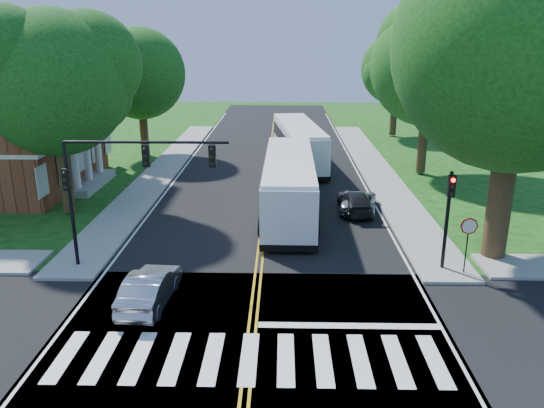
{
  "coord_description": "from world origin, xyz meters",
  "views": [
    {
      "loc": [
        1.07,
        -15.36,
        9.99
      ],
      "look_at": [
        0.55,
        8.59,
        2.4
      ],
      "focal_mm": 35.0,
      "sensor_mm": 36.0,
      "label": 1
    }
  ],
  "objects_px": {
    "bus_lead": "(289,184)",
    "suv": "(359,201)",
    "signal_ne": "(449,208)",
    "bus_follow": "(298,143)",
    "signal_nw": "(121,174)",
    "dark_sedan": "(355,202)",
    "hatchback": "(150,288)"
  },
  "relations": [
    {
      "from": "signal_ne",
      "to": "bus_lead",
      "type": "distance_m",
      "value": 10.57
    },
    {
      "from": "signal_nw",
      "to": "bus_lead",
      "type": "bearing_deg",
      "value": 47.84
    },
    {
      "from": "bus_follow",
      "to": "dark_sedan",
      "type": "bearing_deg",
      "value": 96.86
    },
    {
      "from": "bus_lead",
      "to": "hatchback",
      "type": "height_order",
      "value": "bus_lead"
    },
    {
      "from": "signal_ne",
      "to": "suv",
      "type": "height_order",
      "value": "signal_ne"
    },
    {
      "from": "signal_nw",
      "to": "hatchback",
      "type": "xyz_separation_m",
      "value": [
        1.8,
        -3.33,
        -3.68
      ]
    },
    {
      "from": "signal_ne",
      "to": "bus_follow",
      "type": "height_order",
      "value": "signal_ne"
    },
    {
      "from": "signal_nw",
      "to": "dark_sedan",
      "type": "height_order",
      "value": "signal_nw"
    },
    {
      "from": "bus_lead",
      "to": "hatchback",
      "type": "relative_size",
      "value": 3.11
    },
    {
      "from": "signal_nw",
      "to": "signal_ne",
      "type": "bearing_deg",
      "value": 0.05
    },
    {
      "from": "signal_nw",
      "to": "bus_follow",
      "type": "height_order",
      "value": "signal_nw"
    },
    {
      "from": "signal_nw",
      "to": "suv",
      "type": "xyz_separation_m",
      "value": [
        11.46,
        8.57,
        -3.77
      ]
    },
    {
      "from": "signal_nw",
      "to": "bus_follow",
      "type": "distance_m",
      "value": 22.4
    },
    {
      "from": "bus_lead",
      "to": "dark_sedan",
      "type": "xyz_separation_m",
      "value": [
        3.95,
        0.24,
        -1.16
      ]
    },
    {
      "from": "dark_sedan",
      "to": "signal_ne",
      "type": "bearing_deg",
      "value": 106.93
    },
    {
      "from": "bus_follow",
      "to": "dark_sedan",
      "type": "xyz_separation_m",
      "value": [
        3.07,
        -12.42,
        -1.12
      ]
    },
    {
      "from": "bus_lead",
      "to": "suv",
      "type": "relative_size",
      "value": 3.05
    },
    {
      "from": "bus_follow",
      "to": "suv",
      "type": "xyz_separation_m",
      "value": [
        3.31,
        -12.12,
        -1.15
      ]
    },
    {
      "from": "signal_ne",
      "to": "bus_follow",
      "type": "xyz_separation_m",
      "value": [
        -5.9,
        20.68,
        -1.21
      ]
    },
    {
      "from": "signal_nw",
      "to": "signal_ne",
      "type": "height_order",
      "value": "signal_nw"
    },
    {
      "from": "suv",
      "to": "hatchback",
      "type": "bearing_deg",
      "value": 61.34
    },
    {
      "from": "signal_nw",
      "to": "bus_follow",
      "type": "bearing_deg",
      "value": 68.5
    },
    {
      "from": "bus_lead",
      "to": "signal_ne",
      "type": "bearing_deg",
      "value": 130.72
    },
    {
      "from": "signal_nw",
      "to": "bus_lead",
      "type": "distance_m",
      "value": 11.14
    },
    {
      "from": "bus_follow",
      "to": "suv",
      "type": "height_order",
      "value": "bus_follow"
    },
    {
      "from": "signal_nw",
      "to": "bus_lead",
      "type": "relative_size",
      "value": 0.55
    },
    {
      "from": "bus_follow",
      "to": "bus_lead",
      "type": "bearing_deg",
      "value": 78.99
    },
    {
      "from": "bus_follow",
      "to": "dark_sedan",
      "type": "relative_size",
      "value": 3.04
    },
    {
      "from": "signal_nw",
      "to": "bus_follow",
      "type": "relative_size",
      "value": 0.55
    },
    {
      "from": "suv",
      "to": "dark_sedan",
      "type": "distance_m",
      "value": 0.39
    },
    {
      "from": "signal_ne",
      "to": "bus_lead",
      "type": "relative_size",
      "value": 0.34
    },
    {
      "from": "suv",
      "to": "dark_sedan",
      "type": "relative_size",
      "value": 1.0
    }
  ]
}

